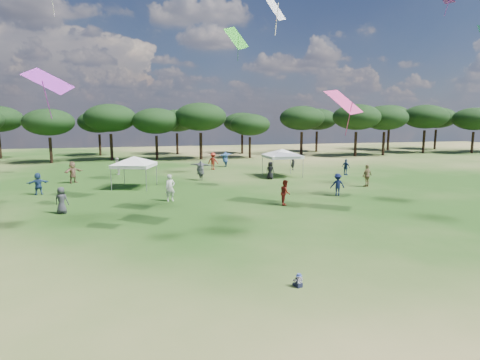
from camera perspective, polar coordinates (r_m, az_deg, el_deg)
The scene contains 6 objects.
ground at distance 12.06m, azimuth 11.15°, elevation -19.05°, with size 140.00×140.00×0.00m, color #254A16.
tree_line at distance 57.44m, azimuth -6.98°, elevation 8.65°, with size 108.78×17.63×7.77m.
tent_left at distance 33.10m, azimuth -14.86°, elevation 3.07°, with size 5.68×5.68×2.85m.
tent_right at distance 38.54m, azimuth 6.05°, elevation 4.23°, with size 6.42×6.42×2.94m.
toddler at distance 13.96m, azimuth 8.33°, elevation -14.01°, with size 0.34×0.37×0.46m.
festival_crowd at distance 36.25m, azimuth -5.32°, elevation 1.34°, with size 28.02×22.28×1.88m.
Camera 1 is at (-4.66, -9.60, 5.62)m, focal length 30.00 mm.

